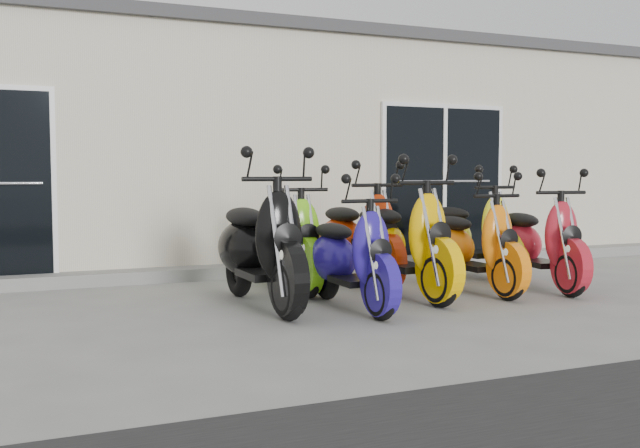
# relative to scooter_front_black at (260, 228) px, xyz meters

# --- Properties ---
(ground) EXTENTS (80.00, 80.00, 0.00)m
(ground) POSITION_rel_scooter_front_black_xyz_m (0.92, 0.08, -0.78)
(ground) COLOR gray
(ground) RESTS_ON ground
(building) EXTENTS (14.00, 6.00, 3.20)m
(building) POSITION_rel_scooter_front_black_xyz_m (0.92, 5.28, 0.82)
(building) COLOR beige
(building) RESTS_ON ground
(roof_cap) EXTENTS (14.20, 6.20, 0.16)m
(roof_cap) POSITION_rel_scooter_front_black_xyz_m (0.92, 5.28, 2.50)
(roof_cap) COLOR #3F3F42
(roof_cap) RESTS_ON building
(front_step) EXTENTS (14.00, 0.40, 0.15)m
(front_step) POSITION_rel_scooter_front_black_xyz_m (0.92, 2.10, -0.71)
(front_step) COLOR gray
(front_step) RESTS_ON ground
(door_left) EXTENTS (1.07, 0.08, 2.22)m
(door_left) POSITION_rel_scooter_front_black_xyz_m (-2.28, 2.25, 0.48)
(door_left) COLOR black
(door_left) RESTS_ON front_step
(door_right) EXTENTS (2.02, 0.08, 2.22)m
(door_right) POSITION_rel_scooter_front_black_xyz_m (3.52, 2.25, 0.48)
(door_right) COLOR black
(door_right) RESTS_ON front_step
(scooter_front_black) EXTENTS (0.84, 2.14, 1.56)m
(scooter_front_black) POSITION_rel_scooter_front_black_xyz_m (0.00, 0.00, 0.00)
(scooter_front_black) COLOR black
(scooter_front_black) RESTS_ON ground
(scooter_front_blue) EXTENTS (0.68, 1.79, 1.31)m
(scooter_front_blue) POSITION_rel_scooter_front_black_xyz_m (0.78, -0.42, -0.12)
(scooter_front_blue) COLOR #26178E
(scooter_front_blue) RESTS_ON ground
(scooter_front_orange_a) EXTENTS (0.85, 2.08, 1.51)m
(scooter_front_orange_a) POSITION_rel_scooter_front_black_xyz_m (1.57, 0.00, -0.03)
(scooter_front_orange_a) COLOR #FFBB00
(scooter_front_orange_a) RESTS_ON ground
(scooter_front_orange_b) EXTENTS (0.71, 1.82, 1.33)m
(scooter_front_orange_b) POSITION_rel_scooter_front_black_xyz_m (2.45, -0.04, -0.11)
(scooter_front_orange_b) COLOR orange
(scooter_front_orange_b) RESTS_ON ground
(scooter_front_red) EXTENTS (0.92, 1.93, 1.37)m
(scooter_front_red) POSITION_rel_scooter_front_black_xyz_m (3.28, -0.12, -0.10)
(scooter_front_red) COLOR #B01B29
(scooter_front_red) RESTS_ON ground
(scooter_back_green) EXTENTS (0.73, 1.92, 1.41)m
(scooter_back_green) POSITION_rel_scooter_front_black_xyz_m (0.63, 0.92, -0.08)
(scooter_back_green) COLOR #75D915
(scooter_back_green) RESTS_ON ground
(scooter_back_red) EXTENTS (0.78, 2.00, 1.46)m
(scooter_back_red) POSITION_rel_scooter_front_black_xyz_m (1.50, 0.89, -0.05)
(scooter_back_red) COLOR #B32906
(scooter_back_red) RESTS_ON ground
(scooter_back_yellow) EXTENTS (0.88, 1.98, 1.42)m
(scooter_back_yellow) POSITION_rel_scooter_front_black_xyz_m (3.08, 0.92, -0.07)
(scooter_back_yellow) COLOR #FEFF18
(scooter_back_yellow) RESTS_ON ground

